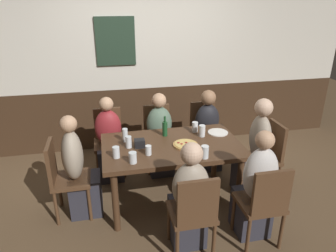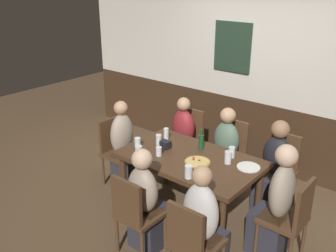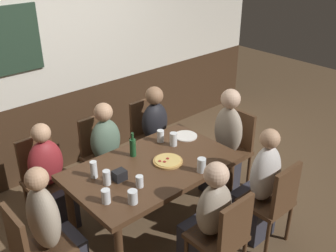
# 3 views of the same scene
# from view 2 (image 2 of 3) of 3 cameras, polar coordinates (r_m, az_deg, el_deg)

# --- Properties ---
(ground_plane) EXTENTS (12.00, 12.00, 0.00)m
(ground_plane) POSITION_cam_2_polar(r_m,az_deg,el_deg) (4.61, 3.09, -12.89)
(ground_plane) COLOR brown
(wall_back) EXTENTS (6.40, 0.13, 2.60)m
(wall_back) POSITION_cam_2_polar(r_m,az_deg,el_deg) (5.38, 13.95, 6.99)
(wall_back) COLOR #3D2819
(wall_back) RESTS_ON ground_plane
(dining_table) EXTENTS (1.53, 0.92, 0.74)m
(dining_table) POSITION_cam_2_polar(r_m,az_deg,el_deg) (4.27, 3.26, -5.65)
(dining_table) COLOR #472D1C
(dining_table) RESTS_ON ground_plane
(chair_mid_far) EXTENTS (0.40, 0.40, 0.88)m
(chair_mid_far) POSITION_cam_2_polar(r_m,az_deg,el_deg) (5.01, 9.21, -3.62)
(chair_mid_far) COLOR #513521
(chair_mid_far) RESTS_ON ground_plane
(chair_right_far) EXTENTS (0.40, 0.40, 0.88)m
(chair_right_far) POSITION_cam_2_polar(r_m,az_deg,el_deg) (4.75, 16.23, -5.75)
(chair_right_far) COLOR #513521
(chair_right_far) RESTS_ON ground_plane
(chair_mid_near) EXTENTS (0.40, 0.40, 0.88)m
(chair_mid_near) POSITION_cam_2_polar(r_m,az_deg,el_deg) (3.78, -4.90, -12.55)
(chair_mid_near) COLOR #513521
(chair_mid_near) RESTS_ON ground_plane
(chair_left_far) EXTENTS (0.40, 0.40, 0.88)m
(chair_left_far) POSITION_cam_2_polar(r_m,az_deg,el_deg) (5.34, 2.99, -1.68)
(chair_left_far) COLOR #513521
(chair_left_far) RESTS_ON ground_plane
(chair_head_east) EXTENTS (0.40, 0.40, 0.88)m
(chair_head_east) POSITION_cam_2_polar(r_m,az_deg,el_deg) (3.88, 17.75, -12.63)
(chair_head_east) COLOR #513521
(chair_head_east) RESTS_ON ground_plane
(chair_right_near) EXTENTS (0.40, 0.40, 0.88)m
(chair_right_near) POSITION_cam_2_polar(r_m,az_deg,el_deg) (3.43, 3.58, -16.63)
(chair_right_near) COLOR #513521
(chair_right_near) RESTS_ON ground_plane
(chair_head_west) EXTENTS (0.40, 0.40, 0.88)m
(chair_head_west) POSITION_cam_2_polar(r_m,az_deg,el_deg) (5.05, -7.64, -3.27)
(chair_head_west) COLOR #513521
(chair_head_west) RESTS_ON ground_plane
(person_mid_far) EXTENTS (0.34, 0.37, 1.11)m
(person_mid_far) POSITION_cam_2_polar(r_m,az_deg,el_deg) (4.89, 8.20, -4.60)
(person_mid_far) COLOR #2D2D38
(person_mid_far) RESTS_ON ground_plane
(person_right_far) EXTENTS (0.34, 0.37, 1.11)m
(person_right_far) POSITION_cam_2_polar(r_m,az_deg,el_deg) (4.62, 15.36, -6.81)
(person_right_far) COLOR #2D2D38
(person_right_far) RESTS_ON ground_plane
(person_mid_near) EXTENTS (0.34, 0.37, 1.11)m
(person_mid_near) POSITION_cam_2_polar(r_m,az_deg,el_deg) (3.89, -3.18, -11.84)
(person_mid_near) COLOR #2D2D38
(person_mid_near) RESTS_ON ground_plane
(person_left_far) EXTENTS (0.34, 0.37, 1.10)m
(person_left_far) POSITION_cam_2_polar(r_m,az_deg,el_deg) (5.23, 1.91, -2.61)
(person_left_far) COLOR #2D2D38
(person_left_far) RESTS_ON ground_plane
(person_head_east) EXTENTS (0.37, 0.34, 1.20)m
(person_head_east) POSITION_cam_2_polar(r_m,az_deg,el_deg) (3.92, 15.59, -11.73)
(person_head_east) COLOR #2D2D38
(person_head_east) RESTS_ON ground_plane
(person_right_near) EXTENTS (0.34, 0.37, 1.16)m
(person_right_near) POSITION_cam_2_polar(r_m,az_deg,el_deg) (3.54, 5.19, -15.45)
(person_right_near) COLOR #2D2D38
(person_right_near) RESTS_ON ground_plane
(person_head_west) EXTENTS (0.37, 0.34, 1.16)m
(person_head_west) POSITION_cam_2_polar(r_m,az_deg,el_deg) (4.95, -6.34, -3.88)
(person_head_west) COLOR #2D2D38
(person_head_west) RESTS_ON ground_plane
(pizza) EXTENTS (0.27, 0.27, 0.03)m
(pizza) POSITION_cam_2_polar(r_m,az_deg,el_deg) (4.11, 4.38, -5.32)
(pizza) COLOR tan
(pizza) RESTS_ON dining_table
(beer_glass_tall) EXTENTS (0.07, 0.07, 0.12)m
(beer_glass_tall) POSITION_cam_2_polar(r_m,az_deg,el_deg) (4.26, 9.40, -3.95)
(beer_glass_tall) COLOR silver
(beer_glass_tall) RESTS_ON dining_table
(beer_glass_half) EXTENTS (0.07, 0.07, 0.14)m
(beer_glass_half) POSITION_cam_2_polar(r_m,az_deg,el_deg) (4.12, 8.87, -4.70)
(beer_glass_half) COLOR silver
(beer_glass_half) RESTS_ON dining_table
(tumbler_water) EXTENTS (0.07, 0.07, 0.10)m
(tumbler_water) POSITION_cam_2_polar(r_m,az_deg,el_deg) (4.24, -1.37, -3.87)
(tumbler_water) COLOR silver
(tumbler_water) RESTS_ON dining_table
(highball_clear) EXTENTS (0.07, 0.07, 0.13)m
(highball_clear) POSITION_cam_2_polar(r_m,az_deg,el_deg) (4.49, -1.38, -2.18)
(highball_clear) COLOR silver
(highball_clear) RESTS_ON dining_table
(pint_glass_amber) EXTENTS (0.08, 0.08, 0.11)m
(pint_glass_amber) POSITION_cam_2_polar(r_m,az_deg,el_deg) (4.26, -4.36, -3.73)
(pint_glass_amber) COLOR silver
(pint_glass_amber) RESTS_ON dining_table
(pint_glass_pale) EXTENTS (0.07, 0.07, 0.12)m
(pint_glass_pale) POSITION_cam_2_polar(r_m,az_deg,el_deg) (4.45, -4.53, -2.53)
(pint_glass_pale) COLOR silver
(pint_glass_pale) RESTS_ON dining_table
(pint_glass_stout) EXTENTS (0.06, 0.06, 0.15)m
(pint_glass_stout) POSITION_cam_2_polar(r_m,az_deg,el_deg) (4.62, -0.28, -1.36)
(pint_glass_stout) COLOR silver
(pint_glass_stout) RESTS_ON dining_table
(tumbler_short) EXTENTS (0.08, 0.08, 0.13)m
(tumbler_short) POSITION_cam_2_polar(r_m,az_deg,el_deg) (3.81, 3.07, -6.89)
(tumbler_short) COLOR silver
(tumbler_short) RESTS_ON dining_table
(beer_bottle_green) EXTENTS (0.06, 0.06, 0.24)m
(beer_bottle_green) POSITION_cam_2_polar(r_m,az_deg,el_deg) (4.39, 4.93, -2.31)
(beer_bottle_green) COLOR #194723
(beer_bottle_green) RESTS_ON dining_table
(plate_white_large) EXTENTS (0.24, 0.24, 0.01)m
(plate_white_large) POSITION_cam_2_polar(r_m,az_deg,el_deg) (4.10, 11.83, -5.98)
(plate_white_large) COLOR white
(plate_white_large) RESTS_ON dining_table
(condiment_caddy) EXTENTS (0.11, 0.09, 0.09)m
(condiment_caddy) POSITION_cam_2_polar(r_m,az_deg,el_deg) (4.42, -0.38, -2.78)
(condiment_caddy) COLOR black
(condiment_caddy) RESTS_ON dining_table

